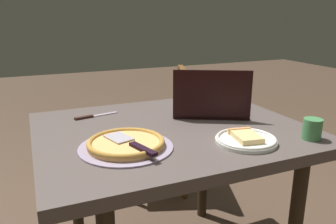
# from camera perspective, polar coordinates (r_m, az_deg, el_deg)

# --- Properties ---
(dining_table) EXTENTS (1.10, 0.90, 0.75)m
(dining_table) POSITION_cam_1_polar(r_m,az_deg,el_deg) (1.43, 0.56, -5.73)
(dining_table) COLOR #554945
(dining_table) RESTS_ON ground_plane
(laptop) EXTENTS (0.41, 0.36, 0.23)m
(laptop) POSITION_cam_1_polar(r_m,az_deg,el_deg) (1.57, 7.28, 1.11)
(laptop) COLOR black
(laptop) RESTS_ON dining_table
(pizza_plate) EXTENTS (0.23, 0.23, 0.04)m
(pizza_plate) POSITION_cam_1_polar(r_m,az_deg,el_deg) (1.27, 13.18, -4.53)
(pizza_plate) COLOR white
(pizza_plate) RESTS_ON dining_table
(pizza_tray) EXTENTS (0.34, 0.34, 0.04)m
(pizza_tray) POSITION_cam_1_polar(r_m,az_deg,el_deg) (1.19, -7.19, -5.44)
(pizza_tray) COLOR #A392AE
(pizza_tray) RESTS_ON dining_table
(table_knife) EXTENTS (0.21, 0.06, 0.01)m
(table_knife) POSITION_cam_1_polar(r_m,az_deg,el_deg) (1.58, -12.88, -0.72)
(table_knife) COLOR #C1B0C5
(table_knife) RESTS_ON dining_table
(drink_cup) EXTENTS (0.07, 0.07, 0.08)m
(drink_cup) POSITION_cam_1_polar(r_m,az_deg,el_deg) (1.37, 23.45, -2.66)
(drink_cup) COLOR #468E51
(drink_cup) RESTS_ON dining_table
(chair_far) EXTENTS (0.57, 0.57, 0.85)m
(chair_far) POSITION_cam_1_polar(r_m,az_deg,el_deg) (2.31, -0.75, -1.13)
(chair_far) COLOR brown
(chair_far) RESTS_ON ground_plane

